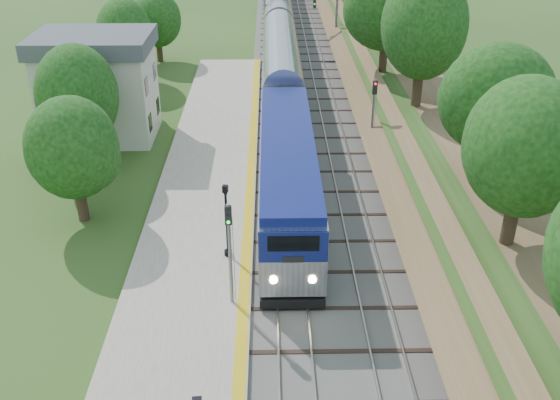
{
  "coord_description": "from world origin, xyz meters",
  "views": [
    {
      "loc": [
        -0.99,
        -15.75,
        19.0
      ],
      "look_at": [
        -0.5,
        14.03,
        2.8
      ],
      "focal_mm": 40.0,
      "sensor_mm": 36.0,
      "label": 1
    }
  ],
  "objects_px": {
    "lamppost_far": "(227,225)",
    "signal_platform": "(230,244)",
    "signal_gantry": "(301,7)",
    "signal_farside": "(373,111)",
    "station_building": "(98,86)"
  },
  "relations": [
    {
      "from": "signal_gantry",
      "to": "signal_farside",
      "type": "distance_m",
      "value": 29.93
    },
    {
      "from": "lamppost_far",
      "to": "signal_farside",
      "type": "distance_m",
      "value": 16.15
    },
    {
      "from": "lamppost_far",
      "to": "station_building",
      "type": "bearing_deg",
      "value": 121.18
    },
    {
      "from": "station_building",
      "to": "lamppost_far",
      "type": "distance_m",
      "value": 20.72
    },
    {
      "from": "lamppost_far",
      "to": "signal_farside",
      "type": "height_order",
      "value": "signal_farside"
    },
    {
      "from": "station_building",
      "to": "signal_gantry",
      "type": "relative_size",
      "value": 1.02
    },
    {
      "from": "lamppost_far",
      "to": "signal_farside",
      "type": "bearing_deg",
      "value": 53.74
    },
    {
      "from": "station_building",
      "to": "signal_farside",
      "type": "bearing_deg",
      "value": -13.06
    },
    {
      "from": "signal_gantry",
      "to": "lamppost_far",
      "type": "height_order",
      "value": "signal_gantry"
    },
    {
      "from": "lamppost_far",
      "to": "signal_gantry",
      "type": "bearing_deg",
      "value": 82.27
    },
    {
      "from": "signal_farside",
      "to": "station_building",
      "type": "bearing_deg",
      "value": 166.94
    },
    {
      "from": "lamppost_far",
      "to": "signal_platform",
      "type": "height_order",
      "value": "signal_platform"
    },
    {
      "from": "lamppost_far",
      "to": "signal_platform",
      "type": "bearing_deg",
      "value": -84.15
    },
    {
      "from": "signal_platform",
      "to": "signal_gantry",
      "type": "bearing_deg",
      "value": 83.44
    },
    {
      "from": "station_building",
      "to": "signal_farside",
      "type": "relative_size",
      "value": 1.48
    }
  ]
}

